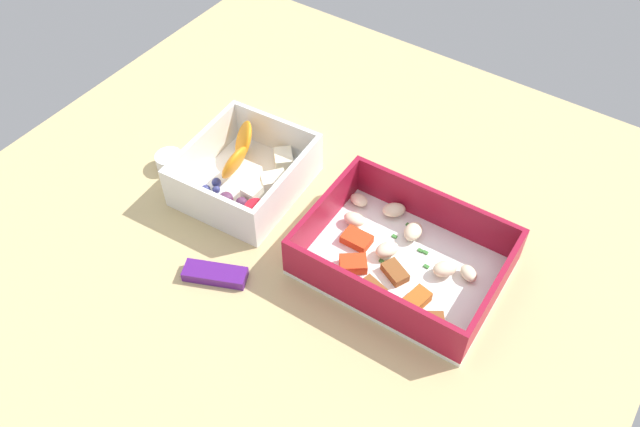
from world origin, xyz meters
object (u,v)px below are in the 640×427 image
at_px(pasta_container, 402,258).
at_px(candy_bar, 215,274).
at_px(fruit_bowl, 245,174).
at_px(paper_cup_liner, 170,161).

height_order(pasta_container, candy_bar, pasta_container).
height_order(fruit_bowl, paper_cup_liner, fruit_bowl).
bearing_deg(pasta_container, paper_cup_liner, 3.20).
distance_m(fruit_bowl, candy_bar, 0.14).
relative_size(candy_bar, paper_cup_liner, 2.02).
distance_m(fruit_bowl, paper_cup_liner, 0.11).
height_order(pasta_container, fruit_bowl, fruit_bowl).
xyz_separation_m(fruit_bowl, candy_bar, (-0.06, 0.13, -0.01)).
relative_size(pasta_container, fruit_bowl, 1.36).
distance_m(pasta_container, fruit_bowl, 0.22).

